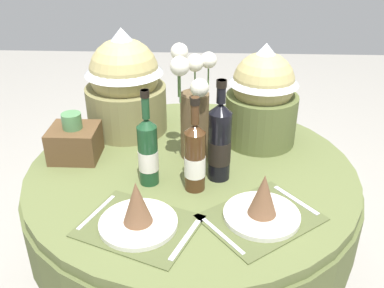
{
  "coord_description": "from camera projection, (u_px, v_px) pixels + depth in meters",
  "views": [
    {
      "loc": [
        0.06,
        -1.38,
        1.58
      ],
      "look_at": [
        0.0,
        0.03,
        0.81
      ],
      "focal_mm": 40.07,
      "sensor_mm": 36.0,
      "label": 1
    }
  ],
  "objects": [
    {
      "name": "place_setting_right",
      "position": [
        262.0,
        206.0,
        1.32
      ],
      "size": [
        0.43,
        0.41,
        0.16
      ],
      "color": "#4E562F",
      "rests_on": "dining_table"
    },
    {
      "name": "gift_tub_back_right",
      "position": [
        263.0,
        92.0,
        1.7
      ],
      "size": [
        0.29,
        0.29,
        0.41
      ],
      "color": "#566033",
      "rests_on": "dining_table"
    },
    {
      "name": "woven_basket_side_left",
      "position": [
        75.0,
        141.0,
        1.65
      ],
      "size": [
        0.18,
        0.16,
        0.19
      ],
      "color": "brown",
      "rests_on": "dining_table"
    },
    {
      "name": "place_setting_left",
      "position": [
        138.0,
        214.0,
        1.28
      ],
      "size": [
        0.41,
        0.37,
        0.16
      ],
      "color": "#4E562F",
      "rests_on": "dining_table"
    },
    {
      "name": "wine_bottle_right",
      "position": [
        220.0,
        142.0,
        1.48
      ],
      "size": [
        0.08,
        0.08,
        0.37
      ],
      "color": "black",
      "rests_on": "dining_table"
    },
    {
      "name": "flower_vase",
      "position": [
        193.0,
        107.0,
        1.59
      ],
      "size": [
        0.17,
        0.19,
        0.44
      ],
      "color": "brown",
      "rests_on": "dining_table"
    },
    {
      "name": "wine_bottle_centre",
      "position": [
        195.0,
        157.0,
        1.43
      ],
      "size": [
        0.07,
        0.07,
        0.34
      ],
      "color": "#422814",
      "rests_on": "dining_table"
    },
    {
      "name": "gift_tub_back_left",
      "position": [
        125.0,
        79.0,
        1.79
      ],
      "size": [
        0.34,
        0.34,
        0.45
      ],
      "color": "olive",
      "rests_on": "dining_table"
    },
    {
      "name": "wine_bottle_left",
      "position": [
        148.0,
        151.0,
        1.46
      ],
      "size": [
        0.07,
        0.07,
        0.35
      ],
      "color": "#194223",
      "rests_on": "dining_table"
    },
    {
      "name": "dining_table",
      "position": [
        192.0,
        199.0,
        1.69
      ],
      "size": [
        1.25,
        1.25,
        0.73
      ],
      "color": "#5B6638",
      "rests_on": "ground"
    }
  ]
}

